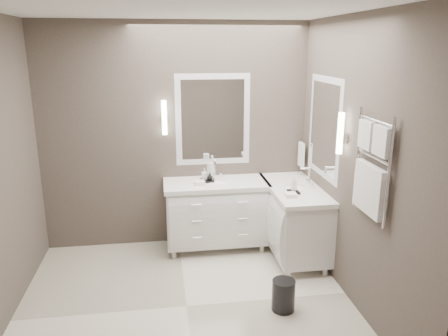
{
  "coord_description": "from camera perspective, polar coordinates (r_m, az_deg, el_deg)",
  "views": [
    {
      "loc": [
        -0.18,
        -3.69,
        2.41
      ],
      "look_at": [
        0.47,
        0.7,
        1.16
      ],
      "focal_mm": 35.0,
      "sensor_mm": 36.0,
      "label": 1
    }
  ],
  "objects": [
    {
      "name": "amenity_tray_back",
      "position": [
        5.19,
        -2.21,
        -1.66
      ],
      "size": [
        0.19,
        0.15,
        0.03
      ],
      "primitive_type": "cube",
      "rotation": [
        0.0,
        0.0,
        -0.14
      ],
      "color": "black",
      "rests_on": "vanity_back"
    },
    {
      "name": "floor",
      "position": [
        4.41,
        -4.91,
        -17.58
      ],
      "size": [
        3.2,
        3.0,
        0.01
      ],
      "primitive_type": "cube",
      "color": "white",
      "rests_on": "ground"
    },
    {
      "name": "soap_bottle_b",
      "position": [
        5.15,
        -1.85,
        -1.13
      ],
      "size": [
        0.09,
        0.09,
        0.09
      ],
      "primitive_type": "imported",
      "rotation": [
        0.0,
        0.0,
        -0.4
      ],
      "color": "black",
      "rests_on": "amenity_tray_back"
    },
    {
      "name": "sconce_right",
      "position": [
        4.34,
        14.94,
        4.3
      ],
      "size": [
        0.06,
        0.06,
        0.4
      ],
      "color": "white",
      "rests_on": "wall_right"
    },
    {
      "name": "sconce_back",
      "position": [
        5.18,
        -7.8,
        6.45
      ],
      "size": [
        0.06,
        0.06,
        0.4
      ],
      "color": "white",
      "rests_on": "wall_back"
    },
    {
      "name": "wall_back",
      "position": [
        5.3,
        -6.31,
        4.05
      ],
      "size": [
        3.2,
        0.01,
        2.7
      ],
      "primitive_type": "cube",
      "color": "#4B423C",
      "rests_on": "floor"
    },
    {
      "name": "waste_bin",
      "position": [
        4.3,
        7.76,
        -16.13
      ],
      "size": [
        0.26,
        0.26,
        0.3
      ],
      "primitive_type": "cylinder",
      "rotation": [
        0.0,
        0.0,
        -0.24
      ],
      "color": "black",
      "rests_on": "floor"
    },
    {
      "name": "mirror_right",
      "position": [
        4.9,
        12.95,
        5.18
      ],
      "size": [
        0.02,
        0.9,
        1.1
      ],
      "color": "white",
      "rests_on": "wall_right"
    },
    {
      "name": "ceiling",
      "position": [
        3.7,
        -5.94,
        20.18
      ],
      "size": [
        3.2,
        3.0,
        0.01
      ],
      "primitive_type": "cube",
      "color": "white",
      "rests_on": "wall_back"
    },
    {
      "name": "vanity_right",
      "position": [
        5.2,
        9.11,
        -6.26
      ],
      "size": [
        0.59,
        1.24,
        0.97
      ],
      "color": "white",
      "rests_on": "floor"
    },
    {
      "name": "towel_bar_corner",
      "position": [
        5.49,
        10.07,
        1.79
      ],
      "size": [
        0.03,
        0.22,
        0.3
      ],
      "color": "white",
      "rests_on": "wall_right"
    },
    {
      "name": "wall_right",
      "position": [
        4.23,
        16.86,
        0.5
      ],
      "size": [
        0.01,
        3.0,
        2.7
      ],
      "primitive_type": "cube",
      "color": "#4B423C",
      "rests_on": "floor"
    },
    {
      "name": "towel_ladder",
      "position": [
        3.85,
        18.66,
        -0.47
      ],
      "size": [
        0.06,
        0.58,
        0.9
      ],
      "color": "white",
      "rests_on": "wall_right"
    },
    {
      "name": "water_bottle",
      "position": [
        5.18,
        -1.8,
        -0.54
      ],
      "size": [
        0.11,
        0.11,
        0.23
      ],
      "primitive_type": "cylinder",
      "rotation": [
        0.0,
        0.0,
        -0.43
      ],
      "color": "silver",
      "rests_on": "vanity_back"
    },
    {
      "name": "wall_front",
      "position": [
        2.43,
        -3.32,
        -10.16
      ],
      "size": [
        3.2,
        0.01,
        2.7
      ],
      "primitive_type": "cube",
      "color": "#4B423C",
      "rests_on": "floor"
    },
    {
      "name": "amenity_tray_right",
      "position": [
        4.86,
        9.07,
        -3.09
      ],
      "size": [
        0.11,
        0.15,
        0.02
      ],
      "primitive_type": "cube",
      "rotation": [
        0.0,
        0.0,
        0.02
      ],
      "color": "black",
      "rests_on": "vanity_right"
    },
    {
      "name": "vanity_back",
      "position": [
        5.31,
        -1.03,
        -5.56
      ],
      "size": [
        1.24,
        0.59,
        0.97
      ],
      "color": "white",
      "rests_on": "floor"
    },
    {
      "name": "mirror_back",
      "position": [
        5.28,
        -1.46,
        6.31
      ],
      "size": [
        0.9,
        0.02,
        1.1
      ],
      "color": "white",
      "rests_on": "wall_back"
    },
    {
      "name": "soap_bottle_c",
      "position": [
        4.83,
        9.12,
        -2.01
      ],
      "size": [
        0.07,
        0.07,
        0.17
      ],
      "primitive_type": "imported",
      "rotation": [
        0.0,
        0.0,
        -0.06
      ],
      "color": "white",
      "rests_on": "amenity_tray_right"
    },
    {
      "name": "soap_bottle_a",
      "position": [
        5.19,
        -2.58,
        -0.78
      ],
      "size": [
        0.07,
        0.07,
        0.13
      ],
      "primitive_type": "imported",
      "rotation": [
        0.0,
        0.0,
        0.16
      ],
      "color": "white",
      "rests_on": "amenity_tray_back"
    }
  ]
}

